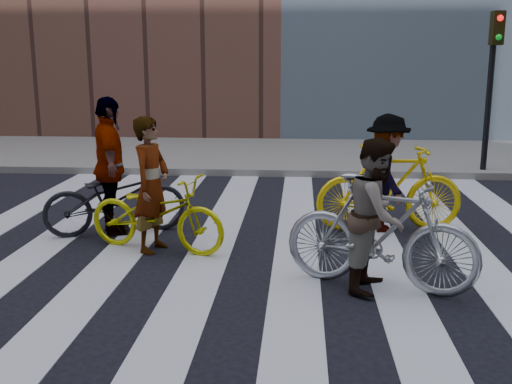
# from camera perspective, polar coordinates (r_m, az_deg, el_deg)

# --- Properties ---
(ground) EXTENTS (100.00, 100.00, 0.00)m
(ground) POSITION_cam_1_polar(r_m,az_deg,el_deg) (7.64, -0.31, -5.85)
(ground) COLOR black
(ground) RESTS_ON ground
(sidewalk_far) EXTENTS (100.00, 5.00, 0.15)m
(sidewalk_far) POSITION_cam_1_polar(r_m,az_deg,el_deg) (14.92, 1.99, 3.56)
(sidewalk_far) COLOR slate
(sidewalk_far) RESTS_ON ground
(zebra_crosswalk) EXTENTS (8.25, 10.00, 0.01)m
(zebra_crosswalk) POSITION_cam_1_polar(r_m,az_deg,el_deg) (7.64, -0.31, -5.81)
(zebra_crosswalk) COLOR silver
(zebra_crosswalk) RESTS_ON ground
(traffic_signal) EXTENTS (0.22, 0.42, 3.33)m
(traffic_signal) POSITION_cam_1_polar(r_m,az_deg,el_deg) (13.11, 21.63, 11.14)
(traffic_signal) COLOR black
(traffic_signal) RESTS_ON ground
(bike_yellow_left) EXTENTS (1.99, 1.15, 0.99)m
(bike_yellow_left) POSITION_cam_1_polar(r_m,az_deg,el_deg) (7.72, -9.48, -1.99)
(bike_yellow_left) COLOR #C5C60B
(bike_yellow_left) RESTS_ON ground
(bike_silver_mid) EXTENTS (2.14, 1.22, 1.24)m
(bike_silver_mid) POSITION_cam_1_polar(r_m,az_deg,el_deg) (6.46, 11.78, -3.84)
(bike_silver_mid) COLOR #9FA3A9
(bike_silver_mid) RESTS_ON ground
(bike_yellow_right) EXTENTS (2.14, 0.83, 1.26)m
(bike_yellow_right) POSITION_cam_1_polar(r_m,az_deg,el_deg) (8.67, 12.62, 0.37)
(bike_yellow_right) COLOR yellow
(bike_yellow_right) RESTS_ON ground
(bike_dark_rear) EXTENTS (2.07, 1.36, 1.03)m
(bike_dark_rear) POSITION_cam_1_polar(r_m,az_deg,el_deg) (8.57, -13.26, -0.58)
(bike_dark_rear) COLOR black
(bike_dark_rear) RESTS_ON ground
(rider_left) EXTENTS (0.57, 0.72, 1.72)m
(rider_left) POSITION_cam_1_polar(r_m,az_deg,el_deg) (7.65, -9.94, 0.67)
(rider_left) COLOR slate
(rider_left) RESTS_ON ground
(rider_mid) EXTENTS (0.84, 0.95, 1.63)m
(rider_mid) POSITION_cam_1_polar(r_m,az_deg,el_deg) (6.40, 11.42, -2.15)
(rider_mid) COLOR slate
(rider_mid) RESTS_ON ground
(rider_right) EXTENTS (0.74, 1.14, 1.67)m
(rider_right) POSITION_cam_1_polar(r_m,az_deg,el_deg) (8.62, 12.36, 1.73)
(rider_right) COLOR slate
(rider_right) RESTS_ON ground
(rider_rear) EXTENTS (0.85, 1.22, 1.92)m
(rider_rear) POSITION_cam_1_polar(r_m,az_deg,el_deg) (8.50, -13.73, 2.36)
(rider_rear) COLOR slate
(rider_rear) RESTS_ON ground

